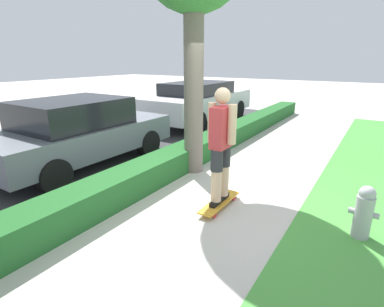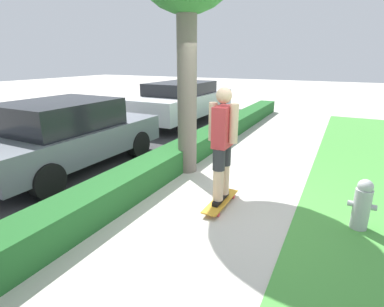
{
  "view_description": "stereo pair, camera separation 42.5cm",
  "coord_description": "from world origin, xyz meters",
  "views": [
    {
      "loc": [
        -3.8,
        -1.82,
        2.23
      ],
      "look_at": [
        0.0,
        0.6,
        0.8
      ],
      "focal_mm": 28.0,
      "sensor_mm": 36.0,
      "label": 1
    },
    {
      "loc": [
        -4.01,
        -1.45,
        2.23
      ],
      "look_at": [
        0.0,
        0.6,
        0.8
      ],
      "focal_mm": 28.0,
      "sensor_mm": 36.0,
      "label": 2
    }
  ],
  "objects": [
    {
      "name": "parked_car_middle",
      "position": [
        0.16,
        3.61,
        0.74
      ],
      "size": [
        4.01,
        1.96,
        1.43
      ],
      "rotation": [
        0.0,
        0.0,
        -0.01
      ],
      "color": "slate",
      "rests_on": "ground_plane"
    },
    {
      "name": "parked_car_rear",
      "position": [
        5.37,
        3.73,
        0.79
      ],
      "size": [
        4.8,
        1.94,
        1.45
      ],
      "rotation": [
        0.0,
        0.0,
        -0.01
      ],
      "color": "silver",
      "rests_on": "ground_plane"
    },
    {
      "name": "fire_hydrant",
      "position": [
        0.26,
        -1.84,
        0.36
      ],
      "size": [
        0.22,
        0.35,
        0.72
      ],
      "color": "#ADADB2",
      "rests_on": "ground_plane"
    },
    {
      "name": "hedge_row",
      "position": [
        0.0,
        1.6,
        0.23
      ],
      "size": [
        18.53,
        0.6,
        0.46
      ],
      "color": "#236028",
      "rests_on": "ground_plane"
    },
    {
      "name": "skateboard",
      "position": [
        0.01,
        0.09,
        0.08
      ],
      "size": [
        0.98,
        0.24,
        0.09
      ],
      "color": "gold",
      "rests_on": "ground_plane"
    },
    {
      "name": "street_asphalt",
      "position": [
        0.0,
        4.2,
        0.0
      ],
      "size": [
        18.53,
        5.0,
        0.01
      ],
      "color": "#38383A",
      "rests_on": "ground_plane"
    },
    {
      "name": "skater_person",
      "position": [
        0.01,
        0.09,
        1.03
      ],
      "size": [
        0.51,
        0.45,
        1.76
      ],
      "color": "black",
      "rests_on": "skateboard"
    },
    {
      "name": "ground_plane",
      "position": [
        0.0,
        0.0,
        0.0
      ],
      "size": [
        60.0,
        60.0,
        0.0
      ],
      "primitive_type": "plane",
      "color": "#BCB7AD"
    }
  ]
}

